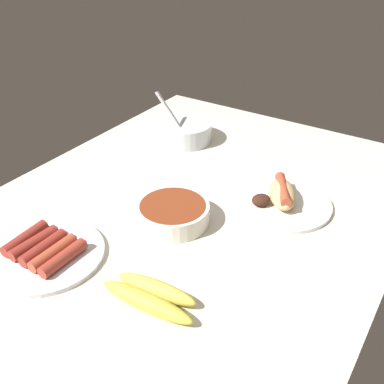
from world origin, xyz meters
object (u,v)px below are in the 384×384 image
plate_sausages (45,252)px  plate_hotdog_assembled (281,199)px  bowl_coleslaw (185,131)px  bowl_chili (174,213)px  banana_bunch (151,296)px

plate_sausages → plate_hotdog_assembled: size_ratio=1.01×
bowl_coleslaw → bowl_chili: bearing=30.4°
plate_sausages → plate_hotdog_assembled: (-42.91, 32.11, 0.58)cm
bowl_coleslaw → plate_hotdog_assembled: (16.80, 38.24, -1.42)cm
banana_bunch → plate_hotdog_assembled: (-41.34, 6.56, 0.08)cm
bowl_chili → plate_hotdog_assembled: plate_hotdog_assembled is taller
plate_sausages → plate_hotdog_assembled: 53.60cm
banana_bunch → plate_hotdog_assembled: plate_hotdog_assembled is taller
plate_sausages → bowl_chili: bowl_chili is taller
bowl_coleslaw → plate_hotdog_assembled: bearing=66.3°
plate_sausages → banana_bunch: size_ratio=1.25×
bowl_chili → plate_hotdog_assembled: size_ratio=0.69×
plate_sausages → bowl_chili: (-23.73, 14.99, 1.34)cm
plate_sausages → banana_bunch: plate_sausages is taller
plate_sausages → banana_bunch: 25.60cm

